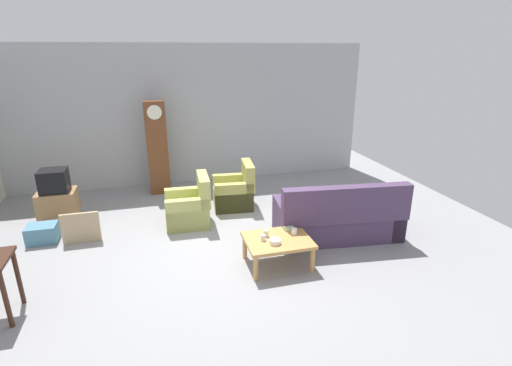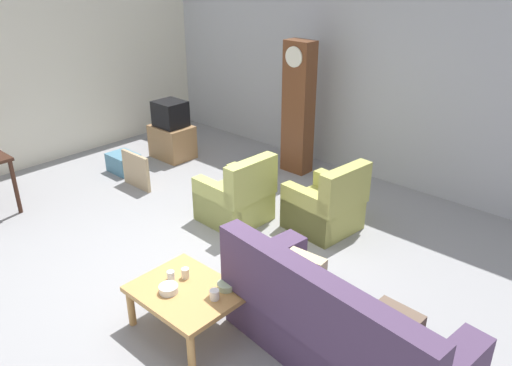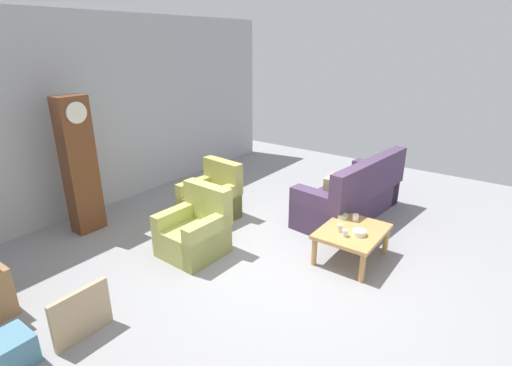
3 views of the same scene
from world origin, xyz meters
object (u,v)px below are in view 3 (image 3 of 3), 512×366
at_px(framed_picture_leaning, 82,314).
at_px(bowl_white_stacked, 359,233).
at_px(armchair_olive_near, 195,232).
at_px(cup_white_porcelain, 356,217).
at_px(armchair_olive_far, 211,200).
at_px(bowl_shallow_green, 343,216).
at_px(couch_floral, 352,196).
at_px(cup_blue_rimmed, 345,233).
at_px(cup_cream_tall, 340,228).
at_px(coffee_table_wood, 352,234).
at_px(storage_box_blue, 3,355).
at_px(grandfather_clock, 80,166).

height_order(framed_picture_leaning, bowl_white_stacked, framed_picture_leaning).
height_order(armchair_olive_near, cup_white_porcelain, armchair_olive_near).
relative_size(armchair_olive_far, bowl_shallow_green, 5.59).
relative_size(couch_floral, bowl_shallow_green, 13.28).
relative_size(cup_blue_rimmed, cup_cream_tall, 0.88).
relative_size(coffee_table_wood, cup_white_porcelain, 10.63).
distance_m(storage_box_blue, cup_cream_tall, 3.80).
height_order(grandfather_clock, cup_cream_tall, grandfather_clock).
relative_size(coffee_table_wood, storage_box_blue, 2.04).
relative_size(couch_floral, bowl_white_stacked, 12.59).
distance_m(cup_blue_rimmed, cup_cream_tall, 0.13).
xyz_separation_m(armchair_olive_far, cup_blue_rimmed, (-0.10, -2.37, 0.17)).
xyz_separation_m(couch_floral, armchair_olive_near, (-2.38, 1.24, -0.05)).
distance_m(grandfather_clock, cup_white_porcelain, 4.04).
relative_size(armchair_olive_far, cup_white_porcelain, 10.19).
bearing_deg(bowl_shallow_green, bowl_white_stacked, -131.67).
height_order(framed_picture_leaning, cup_blue_rimmed, framed_picture_leaning).
bearing_deg(storage_box_blue, grandfather_clock, 43.52).
height_order(storage_box_blue, cup_blue_rimmed, cup_blue_rimmed).
relative_size(cup_cream_tall, bowl_white_stacked, 0.57).
xyz_separation_m(storage_box_blue, bowl_shallow_green, (3.83, -1.47, 0.31)).
xyz_separation_m(framed_picture_leaning, bowl_white_stacked, (2.85, -1.65, 0.20)).
distance_m(coffee_table_wood, bowl_white_stacked, 0.18).
bearing_deg(armchair_olive_far, framed_picture_leaning, -163.03).
height_order(cup_white_porcelain, bowl_white_stacked, cup_white_porcelain).
distance_m(grandfather_clock, storage_box_blue, 2.89).
xyz_separation_m(coffee_table_wood, grandfather_clock, (-1.57, 3.63, 0.66)).
bearing_deg(framed_picture_leaning, bowl_white_stacked, -30.08).
height_order(grandfather_clock, bowl_shallow_green, grandfather_clock).
distance_m(armchair_olive_near, cup_cream_tall, 1.93).
bearing_deg(couch_floral, framed_picture_leaning, 166.89).
height_order(couch_floral, cup_cream_tall, couch_floral).
xyz_separation_m(cup_cream_tall, bowl_shallow_green, (0.40, 0.14, -0.02)).
height_order(armchair_olive_far, storage_box_blue, armchair_olive_far).
bearing_deg(coffee_table_wood, cup_blue_rimmed, 177.50).
height_order(framed_picture_leaning, cup_white_porcelain, framed_picture_leaning).
bearing_deg(bowl_shallow_green, grandfather_clock, 118.50).
bearing_deg(armchair_olive_near, couch_floral, -27.60).
distance_m(cup_blue_rimmed, bowl_white_stacked, 0.19).
xyz_separation_m(armchair_olive_near, grandfather_clock, (-0.46, 1.84, 0.72)).
distance_m(coffee_table_wood, bowl_shallow_green, 0.37).
bearing_deg(cup_cream_tall, storage_box_blue, 154.87).
xyz_separation_m(cup_blue_rimmed, bowl_white_stacked, (0.14, -0.14, -0.01)).
bearing_deg(grandfather_clock, cup_white_porcelain, -62.28).
distance_m(couch_floral, armchair_olive_near, 2.68).
height_order(armchair_olive_near, cup_cream_tall, armchair_olive_near).
bearing_deg(coffee_table_wood, couch_floral, 23.27).
bearing_deg(couch_floral, cup_white_porcelain, -154.75).
relative_size(armchair_olive_near, storage_box_blue, 1.95).
height_order(storage_box_blue, bowl_white_stacked, bowl_white_stacked).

